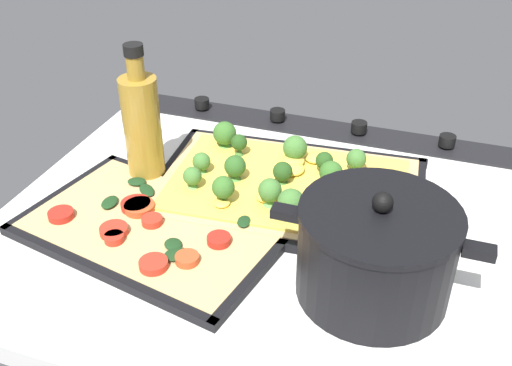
# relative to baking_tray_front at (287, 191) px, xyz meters

# --- Properties ---
(ground_plane) EXTENTS (0.76, 0.65, 0.03)m
(ground_plane) POSITION_rel_baking_tray_front_xyz_m (0.01, 0.07, -0.02)
(ground_plane) COLOR silver
(stove_control_panel) EXTENTS (0.73, 0.07, 0.03)m
(stove_control_panel) POSITION_rel_baking_tray_front_xyz_m (0.01, -0.22, 0.00)
(stove_control_panel) COLOR black
(stove_control_panel) RESTS_ON ground_plane
(baking_tray_front) EXTENTS (0.42, 0.30, 0.01)m
(baking_tray_front) POSITION_rel_baking_tray_front_xyz_m (0.00, 0.00, 0.00)
(baking_tray_front) COLOR black
(baking_tray_front) RESTS_ON ground_plane
(broccoli_pizza) EXTENTS (0.40, 0.28, 0.06)m
(broccoli_pizza) POSITION_rel_baking_tray_front_xyz_m (0.00, 0.00, 0.02)
(broccoli_pizza) COLOR tan
(broccoli_pizza) RESTS_ON baking_tray_front
(baking_tray_back) EXTENTS (0.39, 0.29, 0.01)m
(baking_tray_back) POSITION_rel_baking_tray_front_xyz_m (0.15, 0.15, 0.00)
(baking_tray_back) COLOR black
(baking_tray_back) RESTS_ON ground_plane
(veggie_pizza_back) EXTENTS (0.37, 0.27, 0.02)m
(veggie_pizza_back) POSITION_rel_baking_tray_front_xyz_m (0.15, 0.15, 0.01)
(veggie_pizza_back) COLOR tan
(veggie_pizza_back) RESTS_ON baking_tray_back
(cooking_pot) EXTENTS (0.26, 0.19, 0.14)m
(cooking_pot) POSITION_rel_baking_tray_front_xyz_m (-0.16, 0.17, 0.06)
(cooking_pot) COLOR black
(cooking_pot) RESTS_ON ground_plane
(oil_bottle) EXTENTS (0.06, 0.06, 0.22)m
(oil_bottle) POSITION_rel_baking_tray_front_xyz_m (0.22, 0.03, 0.09)
(oil_bottle) COLOR olive
(oil_bottle) RESTS_ON ground_plane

